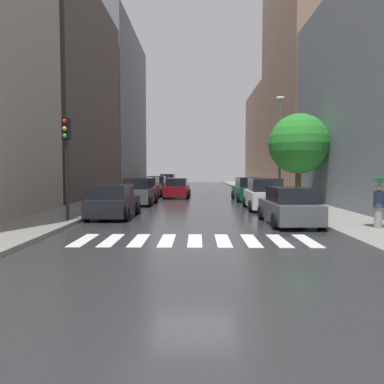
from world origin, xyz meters
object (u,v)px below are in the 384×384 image
object	(u,v)px
parked_car_left_second	(139,192)
car_midroad	(177,188)
parked_car_left_nearest	(113,202)
pedestrian_foreground	(379,192)
parked_car_right_second	(264,195)
parked_car_left_sixth	(168,181)
parked_car_right_third	(248,190)
parked_car_left_fourth	(157,185)
parked_car_right_nearest	(289,207)
lamp_post_right	(280,141)
parked_car_left_fifth	(163,184)
parked_car_left_third	(148,188)
traffic_light_left_corner	(66,146)
street_tree_right	(299,144)

from	to	relation	value
parked_car_left_second	car_midroad	world-z (taller)	parked_car_left_second
parked_car_left_nearest	pedestrian_foreground	size ratio (longest dim) A/B	2.21
parked_car_right_second	car_midroad	distance (m)	10.78
parked_car_left_sixth	parked_car_right_third	xyz separation A→B (m)	(7.67, -20.32, -0.02)
parked_car_left_fourth	pedestrian_foreground	size ratio (longest dim) A/B	2.24
parked_car_right_third	car_midroad	size ratio (longest dim) A/B	1.05
parked_car_right_nearest	parked_car_right_second	xyz separation A→B (m)	(0.01, 5.80, 0.10)
lamp_post_right	parked_car_left_sixth	bearing A→B (deg)	111.77
parked_car_left_sixth	lamp_post_right	xyz separation A→B (m)	(9.32, -23.34, 3.34)
parked_car_left_fifth	car_midroad	size ratio (longest dim) A/B	1.07
parked_car_right_third	pedestrian_foreground	bearing A→B (deg)	-170.08
parked_car_left_third	parked_car_left_fourth	distance (m)	5.70
car_midroad	traffic_light_left_corner	world-z (taller)	traffic_light_left_corner
parked_car_left_third	car_midroad	distance (m)	2.39
parked_car_left_sixth	parked_car_right_second	size ratio (longest dim) A/B	1.10
parked_car_left_nearest	car_midroad	xyz separation A→B (m)	(2.33, 12.95, 0.02)
parked_car_right_nearest	parked_car_right_second	world-z (taller)	parked_car_right_second
parked_car_left_sixth	street_tree_right	size ratio (longest dim) A/B	0.84
pedestrian_foreground	street_tree_right	world-z (taller)	street_tree_right
parked_car_right_second	pedestrian_foreground	bearing A→B (deg)	-159.18
parked_car_left_second	parked_car_right_third	xyz separation A→B (m)	(7.70, 3.47, -0.01)
traffic_light_left_corner	lamp_post_right	distance (m)	14.28
pedestrian_foreground	parked_car_left_fourth	bearing A→B (deg)	177.77
parked_car_left_third	parked_car_right_second	bearing A→B (deg)	-137.44
parked_car_left_third	street_tree_right	world-z (taller)	street_tree_right
parked_car_left_fourth	parked_car_left_second	bearing A→B (deg)	-179.47
pedestrian_foreground	street_tree_right	distance (m)	9.99
parked_car_left_second	street_tree_right	distance (m)	10.71
parked_car_right_nearest	parked_car_left_fourth	bearing A→B (deg)	19.43
parked_car_left_fifth	lamp_post_right	size ratio (longest dim) A/B	0.69
parked_car_left_nearest	parked_car_left_sixth	distance (m)	30.40
parked_car_left_second	parked_car_left_fourth	world-z (taller)	parked_car_left_second
parked_car_left_second	pedestrian_foreground	bearing A→B (deg)	-133.79
parked_car_left_nearest	parked_car_right_nearest	xyz separation A→B (m)	(7.86, -2.10, -0.01)
parked_car_right_second	parked_car_right_third	world-z (taller)	parked_car_right_second
car_midroad	parked_car_left_second	bearing A→B (deg)	162.75
parked_car_right_second	parked_car_right_third	bearing A→B (deg)	1.02
parked_car_left_fourth	parked_car_left_sixth	bearing A→B (deg)	-0.59
traffic_light_left_corner	lamp_post_right	world-z (taller)	lamp_post_right
parked_car_left_fifth	parked_car_right_second	size ratio (longest dim) A/B	1.12
parked_car_right_nearest	parked_car_right_third	distance (m)	12.18
parked_car_right_third	pedestrian_foreground	size ratio (longest dim) A/B	2.59
lamp_post_right	parked_car_left_third	bearing A→B (deg)	149.23
parked_car_left_fourth	parked_car_right_second	bearing A→B (deg)	-152.04
parked_car_left_fifth	parked_car_right_second	xyz separation A→B (m)	(7.84, -20.90, 0.08)
parked_car_left_fifth	parked_car_left_sixth	xyz separation A→B (m)	(0.15, 5.80, 0.08)
parked_car_left_fifth	car_midroad	xyz separation A→B (m)	(2.30, -11.65, 0.01)
parked_car_right_third	parked_car_right_second	bearing A→B (deg)	178.78
car_midroad	pedestrian_foreground	xyz separation A→B (m)	(8.33, -16.94, 0.72)
parked_car_left_fourth	parked_car_right_second	world-z (taller)	parked_car_right_second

